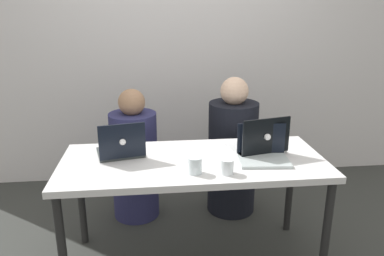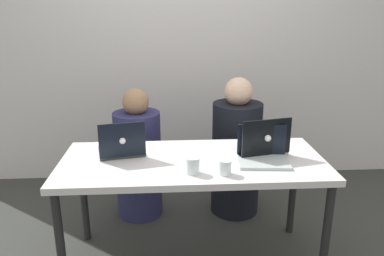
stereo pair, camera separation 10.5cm
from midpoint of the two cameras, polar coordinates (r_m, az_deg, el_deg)
back_wall at (r=3.58m, az=-0.51°, el=11.52°), size 4.50×0.10×2.47m
desk at (r=2.34m, az=1.41°, el=-6.36°), size 1.62×0.70×0.74m
person_on_left at (r=3.02m, az=-7.20°, el=-4.93°), size 0.39×0.39×1.05m
person_on_right at (r=3.06m, az=7.72°, el=-4.00°), size 0.41×0.41×1.13m
laptop_front_right at (r=2.32m, az=12.03°, el=-3.90°), size 0.32×0.26×0.21m
laptop_back_left at (r=2.39m, az=-9.43°, el=-2.93°), size 0.33×0.30×0.23m
laptop_back_right at (r=2.44m, az=11.53°, el=-2.57°), size 0.38×0.33×0.25m
water_glass_right at (r=2.11m, az=6.45°, el=-6.11°), size 0.07×0.07×0.09m
water_glass_center at (r=2.11m, az=1.55°, el=-5.90°), size 0.08×0.08×0.09m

